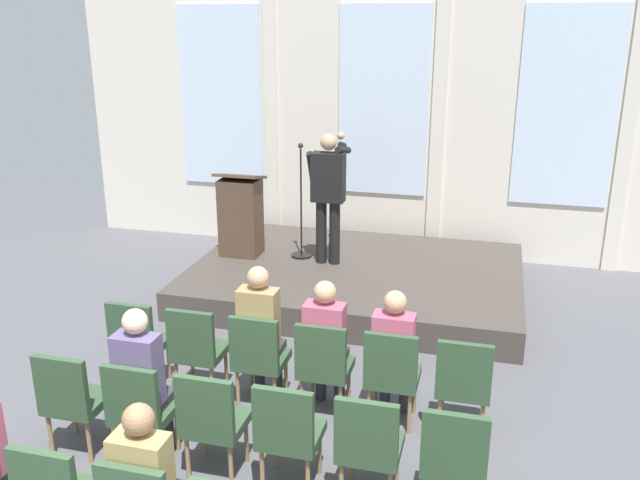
{
  "coord_description": "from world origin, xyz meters",
  "views": [
    {
      "loc": [
        1.66,
        -3.11,
        3.49
      ],
      "look_at": [
        -0.12,
        3.63,
        1.17
      ],
      "focal_mm": 38.15,
      "sensor_mm": 36.0,
      "label": 1
    }
  ],
  "objects_px": {
    "chair_r1_c2": "(212,418)",
    "chair_r0_c2": "(259,354)",
    "lectern": "(241,215)",
    "chair_r0_c1": "(197,346)",
    "chair_r0_c0": "(137,339)",
    "audience_r1_c1": "(142,378)",
    "mic_stand": "(301,233)",
    "chair_r0_c5": "(464,381)",
    "speaker": "(328,189)",
    "chair_r1_c4": "(369,442)",
    "chair_r1_c3": "(288,430)",
    "audience_r0_c4": "(394,349)",
    "chair_r0_c4": "(392,371)",
    "chair_r1_c0": "(72,396)",
    "audience_r0_c3": "(326,340)",
    "chair_r1_c1": "(140,407)",
    "audience_r2_c2": "(147,480)",
    "chair_r1_c5": "(454,456)",
    "audience_r0_c2": "(261,328)",
    "chair_r0_c3": "(324,363)"
  },
  "relations": [
    {
      "from": "lectern",
      "to": "chair_r0_c1",
      "type": "bearing_deg",
      "value": -76.89
    },
    {
      "from": "audience_r0_c2",
      "to": "chair_r1_c0",
      "type": "xyz_separation_m",
      "value": [
        -1.23,
        -1.15,
        -0.23
      ]
    },
    {
      "from": "chair_r0_c5",
      "to": "chair_r1_c2",
      "type": "height_order",
      "value": "same"
    },
    {
      "from": "chair_r0_c0",
      "to": "audience_r1_c1",
      "type": "relative_size",
      "value": 0.69
    },
    {
      "from": "chair_r1_c5",
      "to": "chair_r0_c1",
      "type": "bearing_deg",
      "value": 156.5
    },
    {
      "from": "chair_r1_c0",
      "to": "chair_r1_c5",
      "type": "relative_size",
      "value": 1.0
    },
    {
      "from": "chair_r0_c4",
      "to": "chair_r0_c1",
      "type": "bearing_deg",
      "value": 180.0
    },
    {
      "from": "audience_r0_c3",
      "to": "chair_r1_c1",
      "type": "relative_size",
      "value": 1.38
    },
    {
      "from": "chair_r0_c1",
      "to": "chair_r0_c2",
      "type": "relative_size",
      "value": 1.0
    },
    {
      "from": "chair_r1_c4",
      "to": "chair_r0_c2",
      "type": "bearing_deg",
      "value": 138.99
    },
    {
      "from": "chair_r0_c4",
      "to": "audience_r2_c2",
      "type": "xyz_separation_m",
      "value": [
        -1.23,
        -2.06,
        0.17
      ]
    },
    {
      "from": "audience_r0_c3",
      "to": "chair_r0_c5",
      "type": "distance_m",
      "value": 1.25
    },
    {
      "from": "speaker",
      "to": "mic_stand",
      "type": "distance_m",
      "value": 0.79
    },
    {
      "from": "mic_stand",
      "to": "chair_r0_c5",
      "type": "xyz_separation_m",
      "value": [
        2.34,
        -3.11,
        -0.16
      ]
    },
    {
      "from": "speaker",
      "to": "chair_r1_c2",
      "type": "bearing_deg",
      "value": -88.71
    },
    {
      "from": "chair_r0_c2",
      "to": "chair_r0_c0",
      "type": "bearing_deg",
      "value": 180.0
    },
    {
      "from": "chair_r0_c1",
      "to": "chair_r1_c3",
      "type": "height_order",
      "value": "same"
    },
    {
      "from": "audience_r0_c3",
      "to": "chair_r1_c4",
      "type": "distance_m",
      "value": 1.32
    },
    {
      "from": "chair_r1_c0",
      "to": "chair_r1_c1",
      "type": "distance_m",
      "value": 0.62
    },
    {
      "from": "speaker",
      "to": "chair_r1_c0",
      "type": "xyz_separation_m",
      "value": [
        -1.14,
        -4.05,
        -0.83
      ]
    },
    {
      "from": "audience_r0_c4",
      "to": "chair_r1_c1",
      "type": "relative_size",
      "value": 1.35
    },
    {
      "from": "chair_r0_c0",
      "to": "chair_r1_c1",
      "type": "height_order",
      "value": "same"
    },
    {
      "from": "mic_stand",
      "to": "chair_r1_c3",
      "type": "height_order",
      "value": "mic_stand"
    },
    {
      "from": "chair_r0_c5",
      "to": "chair_r1_c5",
      "type": "bearing_deg",
      "value": -90.0
    },
    {
      "from": "speaker",
      "to": "chair_r0_c5",
      "type": "relative_size",
      "value": 1.82
    },
    {
      "from": "chair_r0_c3",
      "to": "lectern",
      "type": "bearing_deg",
      "value": 122.81
    },
    {
      "from": "chair_r1_c4",
      "to": "chair_r1_c0",
      "type": "bearing_deg",
      "value": 180.0
    },
    {
      "from": "chair_r1_c1",
      "to": "chair_r1_c5",
      "type": "bearing_deg",
      "value": 0.0
    },
    {
      "from": "chair_r1_c2",
      "to": "audience_r1_c1",
      "type": "bearing_deg",
      "value": 172.66
    },
    {
      "from": "speaker",
      "to": "chair_r0_c1",
      "type": "xyz_separation_m",
      "value": [
        -0.52,
        -2.98,
        -0.83
      ]
    },
    {
      "from": "chair_r1_c2",
      "to": "chair_r1_c0",
      "type": "bearing_deg",
      "value": 180.0
    },
    {
      "from": "chair_r1_c0",
      "to": "chair_r1_c2",
      "type": "height_order",
      "value": "same"
    },
    {
      "from": "chair_r0_c4",
      "to": "audience_r0_c4",
      "type": "height_order",
      "value": "audience_r0_c4"
    },
    {
      "from": "speaker",
      "to": "chair_r0_c1",
      "type": "height_order",
      "value": "speaker"
    },
    {
      "from": "chair_r0_c4",
      "to": "audience_r0_c4",
      "type": "bearing_deg",
      "value": 90.0
    },
    {
      "from": "chair_r1_c3",
      "to": "speaker",
      "type": "bearing_deg",
      "value": 99.91
    },
    {
      "from": "chair_r0_c0",
      "to": "chair_r1_c3",
      "type": "relative_size",
      "value": 1.0
    },
    {
      "from": "lectern",
      "to": "audience_r0_c2",
      "type": "distance_m",
      "value": 3.2
    },
    {
      "from": "audience_r0_c4",
      "to": "chair_r1_c4",
      "type": "relative_size",
      "value": 1.35
    },
    {
      "from": "audience_r1_c1",
      "to": "chair_r1_c4",
      "type": "distance_m",
      "value": 1.86
    },
    {
      "from": "chair_r0_c1",
      "to": "chair_r0_c5",
      "type": "bearing_deg",
      "value": 0.0
    },
    {
      "from": "chair_r0_c4",
      "to": "chair_r0_c5",
      "type": "relative_size",
      "value": 1.0
    },
    {
      "from": "speaker",
      "to": "chair_r0_c5",
      "type": "bearing_deg",
      "value": -56.93
    },
    {
      "from": "chair_r1_c2",
      "to": "chair_r0_c2",
      "type": "bearing_deg",
      "value": 90.0
    },
    {
      "from": "mic_stand",
      "to": "chair_r1_c5",
      "type": "relative_size",
      "value": 1.65
    },
    {
      "from": "audience_r1_c1",
      "to": "chair_r1_c2",
      "type": "bearing_deg",
      "value": -7.34
    },
    {
      "from": "mic_stand",
      "to": "chair_r0_c2",
      "type": "distance_m",
      "value": 3.15
    },
    {
      "from": "speaker",
      "to": "audience_r0_c2",
      "type": "xyz_separation_m",
      "value": [
        0.09,
        -2.9,
        -0.6
      ]
    },
    {
      "from": "mic_stand",
      "to": "chair_r1_c0",
      "type": "distance_m",
      "value": 4.25
    },
    {
      "from": "chair_r0_c5",
      "to": "chair_r1_c4",
      "type": "distance_m",
      "value": 1.24
    }
  ]
}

